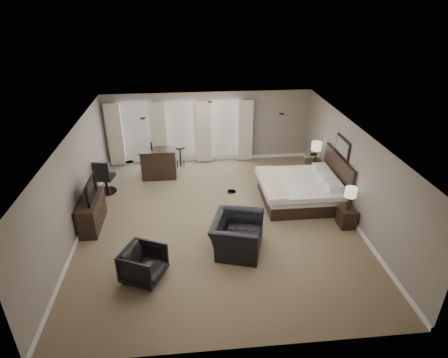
{
  "coord_description": "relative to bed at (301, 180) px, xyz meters",
  "views": [
    {
      "loc": [
        -0.72,
        -8.86,
        5.86
      ],
      "look_at": [
        0.2,
        0.4,
        1.1
      ],
      "focal_mm": 30.0,
      "sensor_mm": 36.0,
      "label": 1
    }
  ],
  "objects": [
    {
      "name": "tv",
      "position": [
        -6.03,
        -0.74,
        0.18
      ],
      "size": [
        0.58,
        1.02,
        0.13
      ],
      "primitive_type": "imported",
      "rotation": [
        0.0,
        0.0,
        1.57
      ],
      "color": "black",
      "rests_on": "dresser"
    },
    {
      "name": "lamp_near",
      "position": [
        0.89,
        -1.45,
        0.13
      ],
      "size": [
        0.32,
        0.32,
        0.65
      ],
      "primitive_type": "cube",
      "color": "beige",
      "rests_on": "nightstand_near"
    },
    {
      "name": "room",
      "position": [
        -2.58,
        -0.84,
        0.57
      ],
      "size": [
        7.6,
        8.6,
        2.64
      ],
      "color": "brown",
      "rests_on": "ground"
    },
    {
      "name": "bar_stool_left",
      "position": [
        -4.78,
        2.67,
        -0.32
      ],
      "size": [
        0.47,
        0.47,
        0.83
      ],
      "primitive_type": "cube",
      "rotation": [
        0.0,
        0.0,
        -0.22
      ],
      "color": "black",
      "rests_on": "ground"
    },
    {
      "name": "bar_counter",
      "position": [
        -4.37,
        2.07,
        -0.21
      ],
      "size": [
        1.2,
        0.62,
        1.05
      ],
      "primitive_type": "cube",
      "color": "black",
      "rests_on": "ground"
    },
    {
      "name": "dresser",
      "position": [
        -6.03,
        -0.74,
        -0.31
      ],
      "size": [
        0.47,
        1.45,
        0.84
      ],
      "primitive_type": "cube",
      "color": "black",
      "rests_on": "ground"
    },
    {
      "name": "lamp_far",
      "position": [
        0.89,
        1.45,
        0.26
      ],
      "size": [
        0.34,
        0.34,
        0.69
      ],
      "primitive_type": "cube",
      "color": "beige",
      "rests_on": "nightstand_far"
    },
    {
      "name": "window_bay",
      "position": [
        -3.58,
        3.27,
        0.47
      ],
      "size": [
        5.25,
        0.2,
        2.3
      ],
      "color": "silver",
      "rests_on": "room"
    },
    {
      "name": "desk_chair",
      "position": [
        -6.0,
        1.16,
        -0.16
      ],
      "size": [
        0.69,
        0.69,
        1.14
      ],
      "primitive_type": "cube",
      "rotation": [
        0.0,
        0.0,
        2.94
      ],
      "color": "black",
      "rests_on": "ground"
    },
    {
      "name": "nightstand_far",
      "position": [
        0.89,
        1.45,
        -0.41
      ],
      "size": [
        0.48,
        0.59,
        0.64
      ],
      "primitive_type": "cube",
      "color": "black",
      "rests_on": "ground"
    },
    {
      "name": "bar_stool_right",
      "position": [
        -3.65,
        2.89,
        -0.33
      ],
      "size": [
        0.47,
        0.47,
        0.8
      ],
      "primitive_type": "cube",
      "rotation": [
        0.0,
        0.0,
        -0.3
      ],
      "color": "black",
      "rests_on": "ground"
    },
    {
      "name": "bed",
      "position": [
        0.0,
        0.0,
        0.0
      ],
      "size": [
        2.3,
        2.19,
        1.46
      ],
      "primitive_type": "cube",
      "color": "silver",
      "rests_on": "ground"
    },
    {
      "name": "armchair_far",
      "position": [
        -4.43,
        -3.03,
        -0.3
      ],
      "size": [
        1.06,
        1.09,
        0.87
      ],
      "primitive_type": "imported",
      "rotation": [
        0.0,
        0.0,
        1.15
      ],
      "color": "black",
      "rests_on": "ground"
    },
    {
      "name": "nightstand_near",
      "position": [
        0.89,
        -1.45,
        -0.46
      ],
      "size": [
        0.4,
        0.49,
        0.54
      ],
      "primitive_type": "cube",
      "color": "black",
      "rests_on": "ground"
    },
    {
      "name": "wall_art",
      "position": [
        1.12,
        0.0,
        1.02
      ],
      "size": [
        0.04,
        0.96,
        0.56
      ],
      "primitive_type": "cube",
      "color": "slate",
      "rests_on": "room"
    },
    {
      "name": "armchair_near",
      "position": [
        -2.23,
        -2.18,
        -0.14
      ],
      "size": [
        1.23,
        1.54,
        1.18
      ],
      "primitive_type": "imported",
      "rotation": [
        0.0,
        0.0,
        1.28
      ],
      "color": "black",
      "rests_on": "ground"
    }
  ]
}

